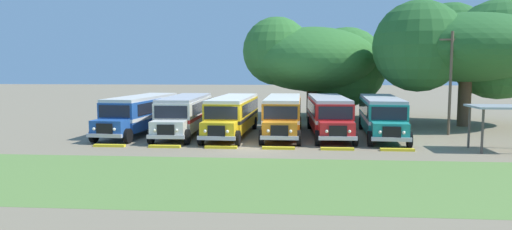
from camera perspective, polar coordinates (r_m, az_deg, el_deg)
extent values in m
plane|color=#84755B|center=(28.38, -0.72, -4.10)|extent=(220.00, 220.00, 0.00)
cube|color=olive|center=(20.45, -2.90, -8.02)|extent=(80.00, 9.51, 0.01)
cube|color=#23519E|center=(36.04, -14.07, 0.33)|extent=(3.24, 9.37, 2.10)
cube|color=silver|center=(36.05, -14.07, 0.07)|extent=(3.27, 9.39, 0.24)
cube|color=black|center=(35.79, -12.04, 1.15)|extent=(0.69, 7.98, 0.80)
cube|color=black|center=(36.79, -15.72, 1.18)|extent=(0.69, 7.98, 0.80)
cube|color=beige|center=(35.95, -14.12, 2.17)|extent=(3.15, 9.27, 0.22)
cube|color=#23519E|center=(31.33, -17.89, -1.55)|extent=(2.31, 1.57, 1.05)
cube|color=black|center=(30.68, -18.53, -1.67)|extent=(1.10, 0.19, 0.70)
cube|color=#B7B7BC|center=(30.70, -18.54, -2.48)|extent=(2.41, 0.39, 0.24)
cube|color=black|center=(31.82, -17.40, 0.43)|extent=(2.20, 0.24, 0.84)
cube|color=silver|center=(40.31, -11.46, 0.81)|extent=(0.90, 0.13, 1.30)
sphere|color=#EAE5C6|center=(30.32, -17.40, -1.73)|extent=(0.20, 0.20, 0.20)
sphere|color=#EAE5C6|center=(30.97, -19.72, -1.65)|extent=(0.20, 0.20, 0.20)
cylinder|color=black|center=(30.97, -15.80, -2.55)|extent=(0.36, 1.02, 1.00)
cylinder|color=black|center=(32.05, -19.69, -2.39)|extent=(0.36, 1.02, 1.00)
cylinder|color=black|center=(38.48, -10.62, -0.82)|extent=(0.36, 1.02, 1.00)
cylinder|color=black|center=(39.36, -13.91, -0.75)|extent=(0.36, 1.02, 1.00)
cube|color=silver|center=(34.89, -8.82, 0.26)|extent=(2.72, 9.26, 2.10)
cube|color=red|center=(34.91, -8.81, -0.01)|extent=(2.75, 9.28, 0.24)
cube|color=black|center=(34.90, -6.69, 1.12)|extent=(0.23, 8.00, 0.80)
cube|color=black|center=(35.43, -10.74, 1.12)|extent=(0.23, 8.00, 0.80)
cube|color=#B2B2B7|center=(34.80, -8.85, 2.16)|extent=(2.64, 9.16, 0.22)
cube|color=silver|center=(29.82, -10.94, -1.73)|extent=(2.23, 1.45, 1.05)
cube|color=black|center=(29.11, -11.30, -1.87)|extent=(1.10, 0.13, 0.70)
cube|color=#B7B7BC|center=(29.13, -11.30, -2.72)|extent=(2.40, 0.26, 0.24)
cube|color=black|center=(30.36, -10.67, 0.35)|extent=(2.20, 0.11, 0.84)
cube|color=red|center=(39.41, -7.41, 0.76)|extent=(0.90, 0.08, 1.30)
sphere|color=#EAE5C6|center=(28.89, -9.98, -1.91)|extent=(0.20, 0.20, 0.20)
sphere|color=#EAE5C6|center=(29.25, -12.65, -1.87)|extent=(0.20, 0.20, 0.20)
cylinder|color=black|center=(29.72, -8.63, -2.74)|extent=(0.30, 1.01, 1.00)
cylinder|color=black|center=(30.31, -13.08, -2.66)|extent=(0.30, 1.01, 1.00)
cylinder|color=black|center=(37.71, -6.05, -0.89)|extent=(0.30, 1.01, 1.00)
cylinder|color=black|center=(38.18, -9.61, -0.86)|extent=(0.30, 1.01, 1.00)
cube|color=yellow|center=(33.97, -2.84, 0.17)|extent=(2.92, 9.31, 2.10)
cube|color=black|center=(33.99, -2.84, -0.11)|extent=(2.96, 9.33, 0.24)
cube|color=black|center=(34.02, -0.65, 1.03)|extent=(0.41, 7.99, 0.80)
cube|color=black|center=(34.46, -4.84, 1.08)|extent=(0.41, 7.99, 0.80)
cube|color=silver|center=(33.87, -2.85, 2.13)|extent=(2.84, 9.20, 0.22)
cube|color=yellow|center=(28.87, -4.70, -1.90)|extent=(2.26, 1.50, 1.05)
cube|color=black|center=(28.15, -5.02, -2.05)|extent=(1.10, 0.15, 0.70)
cube|color=#B7B7BC|center=(28.17, -5.03, -2.92)|extent=(2.41, 0.31, 0.24)
cube|color=black|center=(29.40, -4.44, 0.26)|extent=(2.20, 0.16, 0.84)
cube|color=black|center=(38.51, -1.62, 0.69)|extent=(0.90, 0.10, 1.30)
sphere|color=#EAE5C6|center=(27.96, -3.63, -2.09)|extent=(0.20, 0.20, 0.20)
sphere|color=#EAE5C6|center=(28.26, -6.42, -2.03)|extent=(0.20, 0.20, 0.20)
cylinder|color=black|center=(28.81, -2.31, -2.95)|extent=(0.33, 1.01, 1.00)
cylinder|color=black|center=(29.31, -6.95, -2.84)|extent=(0.33, 1.01, 1.00)
cylinder|color=black|center=(36.85, -0.17, -1.02)|extent=(0.33, 1.01, 1.00)
cylinder|color=black|center=(37.24, -3.83, -0.96)|extent=(0.33, 1.01, 1.00)
cube|color=orange|center=(34.12, 3.45, 0.20)|extent=(2.65, 9.24, 2.10)
cube|color=white|center=(34.14, 3.45, -0.08)|extent=(2.68, 9.26, 0.24)
cube|color=black|center=(34.35, 5.59, 1.05)|extent=(0.17, 8.00, 0.80)
cube|color=black|center=(34.44, 1.36, 1.09)|extent=(0.17, 8.00, 0.80)
cube|color=silver|center=(34.02, 3.46, 2.14)|extent=(2.57, 9.14, 0.22)
cube|color=orange|center=(28.92, 3.04, -1.87)|extent=(2.22, 1.44, 1.05)
cube|color=black|center=(28.18, 2.97, -2.02)|extent=(1.10, 0.12, 0.70)
cube|color=#B7B7BC|center=(28.21, 2.96, -2.90)|extent=(2.40, 0.24, 0.24)
cube|color=black|center=(29.47, 3.11, 0.28)|extent=(2.20, 0.10, 0.84)
cube|color=white|center=(38.73, 3.72, 0.71)|extent=(0.90, 0.08, 1.30)
sphere|color=#EAE5C6|center=(28.11, 4.39, -2.05)|extent=(0.20, 0.20, 0.20)
sphere|color=#EAE5C6|center=(28.18, 1.54, -2.02)|extent=(0.20, 0.20, 0.20)
cylinder|color=black|center=(29.06, 5.41, -2.89)|extent=(0.30, 1.00, 1.00)
cylinder|color=black|center=(29.17, 0.68, -2.84)|extent=(0.30, 1.00, 1.00)
cylinder|color=black|center=(37.19, 5.47, -0.98)|extent=(0.30, 1.00, 1.00)
cylinder|color=black|center=(37.27, 1.78, -0.94)|extent=(0.30, 1.00, 1.00)
cube|color=red|center=(34.36, 9.04, 0.17)|extent=(2.75, 9.27, 2.10)
cube|color=white|center=(34.38, 9.04, -0.11)|extent=(2.78, 9.29, 0.24)
cube|color=black|center=(34.76, 11.09, 1.03)|extent=(0.26, 8.00, 0.80)
cube|color=black|center=(34.50, 6.91, 1.06)|extent=(0.26, 8.00, 0.80)
cube|color=#B2B2B7|center=(34.26, 9.07, 2.10)|extent=(2.67, 9.16, 0.22)
cube|color=red|center=(29.19, 10.09, -1.88)|extent=(2.24, 1.46, 1.05)
cube|color=black|center=(28.46, 10.27, -2.03)|extent=(1.10, 0.13, 0.70)
cube|color=#B7B7BC|center=(28.48, 10.26, -2.90)|extent=(2.40, 0.27, 0.24)
cube|color=black|center=(29.73, 9.97, 0.25)|extent=(2.20, 0.12, 0.84)
cube|color=white|center=(38.95, 8.35, 0.69)|extent=(0.90, 0.08, 1.30)
sphere|color=#EAE5C6|center=(28.50, 11.68, -2.05)|extent=(0.20, 0.20, 0.20)
sphere|color=#EAE5C6|center=(28.33, 8.88, -2.04)|extent=(0.20, 0.20, 0.20)
cylinder|color=black|center=(29.53, 12.36, -2.87)|extent=(0.31, 1.01, 1.00)
cylinder|color=black|center=(29.24, 7.71, -2.87)|extent=(0.31, 1.01, 1.00)
cylinder|color=black|center=(37.57, 10.37, -0.98)|extent=(0.31, 1.01, 1.00)
cylinder|color=black|center=(37.34, 6.72, -0.96)|extent=(0.31, 1.01, 1.00)
cube|color=teal|center=(34.69, 15.41, 0.09)|extent=(3.19, 9.36, 2.10)
cube|color=white|center=(34.70, 15.40, -0.19)|extent=(3.22, 9.39, 0.24)
cube|color=black|center=(35.10, 17.44, 0.91)|extent=(0.65, 7.98, 0.80)
cube|color=black|center=(34.82, 13.30, 0.99)|extent=(0.65, 7.98, 0.80)
cube|color=#B2B2B7|center=(34.59, 15.46, 2.00)|extent=(3.10, 9.26, 0.22)
cube|color=teal|center=(29.52, 16.50, -1.95)|extent=(2.30, 1.56, 1.05)
cube|color=black|center=(28.79, 16.69, -2.09)|extent=(1.10, 0.18, 0.70)
cube|color=#B7B7BC|center=(28.81, 16.68, -2.95)|extent=(2.41, 0.38, 0.24)
cube|color=black|center=(30.06, 16.40, 0.16)|extent=(2.20, 0.23, 0.84)
cube|color=white|center=(39.27, 14.67, 0.60)|extent=(0.90, 0.13, 1.30)
sphere|color=#EAE5C6|center=(28.84, 18.08, -2.12)|extent=(0.20, 0.20, 0.20)
sphere|color=#EAE5C6|center=(28.65, 15.32, -2.09)|extent=(0.20, 0.20, 0.20)
cylinder|color=black|center=(29.87, 18.73, -2.94)|extent=(0.36, 1.02, 1.00)
cylinder|color=black|center=(29.56, 14.14, -2.90)|extent=(0.36, 1.02, 1.00)
cylinder|color=black|center=(37.90, 16.67, -1.07)|extent=(0.36, 1.02, 1.00)
cylinder|color=black|center=(37.66, 13.05, -1.02)|extent=(0.36, 1.02, 1.00)
cube|color=yellow|center=(30.07, -17.95, -3.68)|extent=(2.00, 0.36, 0.15)
cube|color=yellow|center=(28.90, -11.42, -3.89)|extent=(2.00, 0.36, 0.15)
cube|color=yellow|center=(28.13, -4.43, -4.06)|extent=(2.00, 0.36, 0.15)
cube|color=yellow|center=(27.79, 2.85, -4.17)|extent=(2.00, 0.36, 0.15)
cube|color=yellow|center=(27.90, 10.18, -4.21)|extent=(2.00, 0.36, 0.15)
cube|color=yellow|center=(28.47, 17.34, -4.19)|extent=(2.00, 0.36, 0.15)
cylinder|color=brown|center=(44.96, 7.02, 1.77)|extent=(1.02, 1.02, 3.47)
ellipsoid|color=#33702D|center=(44.85, 7.09, 6.96)|extent=(12.49, 11.56, 6.22)
sphere|color=#33702D|center=(46.56, 11.25, 5.92)|extent=(7.96, 7.96, 7.96)
sphere|color=#33702D|center=(43.81, 2.61, 8.03)|extent=(6.51, 6.51, 6.51)
sphere|color=#33702D|center=(48.18, 6.91, 6.19)|extent=(5.62, 5.62, 5.62)
cylinder|color=brown|center=(42.57, 24.73, 1.74)|extent=(1.06, 1.06, 4.50)
ellipsoid|color=#286028|center=(42.53, 24.98, 7.68)|extent=(13.84, 12.31, 5.79)
sphere|color=#286028|center=(44.95, 28.23, 7.26)|extent=(8.64, 8.64, 8.64)
sphere|color=#286028|center=(39.96, 19.79, 8.15)|extent=(7.51, 7.51, 7.51)
sphere|color=#286028|center=(46.62, 23.20, 8.74)|extent=(6.80, 6.80, 6.80)
cylinder|color=brown|center=(36.33, 23.25, 3.65)|extent=(0.20, 0.20, 7.62)
cube|color=brown|center=(36.38, 23.46, 8.71)|extent=(1.80, 0.12, 0.12)
cylinder|color=brown|center=(29.20, 26.59, -1.87)|extent=(0.14, 0.14, 2.60)
cylinder|color=brown|center=(31.05, 25.23, -1.38)|extent=(0.14, 0.14, 2.60)
cube|color=#9EA3A8|center=(30.56, 28.62, 0.92)|extent=(3.60, 2.60, 0.12)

